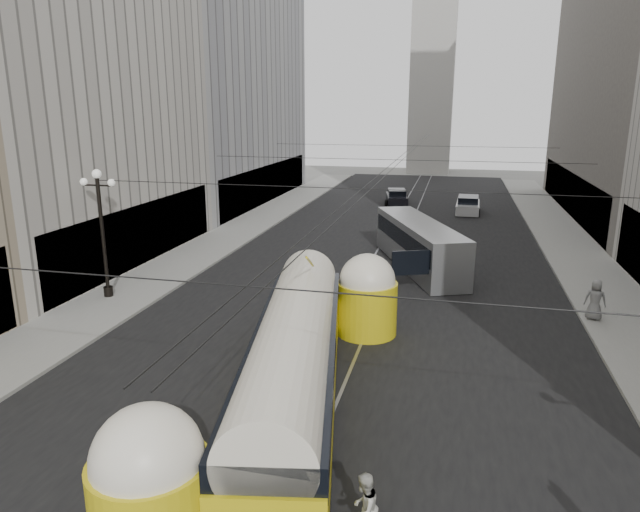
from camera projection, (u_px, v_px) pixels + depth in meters
The scene contains 15 objects.
road at pixel (391, 246), 39.62m from camera, with size 20.00×85.00×0.02m, color black.
sidewalk_left at pixel (246, 227), 45.58m from camera, with size 4.00×72.00×0.15m, color gray.
sidewalk_right at pixel (567, 243), 40.19m from camera, with size 4.00×72.00×0.15m, color gray.
rail_left at pixel (380, 246), 39.78m from camera, with size 0.12×85.00×0.04m, color gray.
rail_right at pixel (402, 247), 39.45m from camera, with size 0.12×85.00×0.04m, color gray.
building_left_far at pixel (207, 54), 55.04m from camera, with size 12.60×28.60×28.60m.
distant_tower at pixel (433, 66), 80.47m from camera, with size 6.00×6.00×31.36m.
lamppost_left_mid at pixel (102, 226), 27.86m from camera, with size 1.86×0.44×6.37m.
catenary at pixel (394, 162), 37.14m from camera, with size 25.00×72.00×0.23m.
streetcar at pixel (295, 358), 18.00m from camera, with size 5.10×15.97×3.55m.
city_bus at pixel (419, 243), 34.06m from camera, with size 6.26×11.35×2.78m.
sedan_white_far at pixel (468, 205), 51.75m from camera, with size 2.15×4.92×1.53m.
sedan_dark_far at pixel (397, 197), 56.53m from camera, with size 2.64×4.84×1.45m.
pedestrian_crossing_b at pixel (364, 508), 12.58m from camera, with size 0.81×0.63×1.67m, color #B7B7AB.
pedestrian_sidewalk_right at pixel (595, 300), 25.41m from camera, with size 0.91×0.56×1.86m, color slate.
Camera 1 is at (4.13, -6.08, 9.44)m, focal length 32.00 mm.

